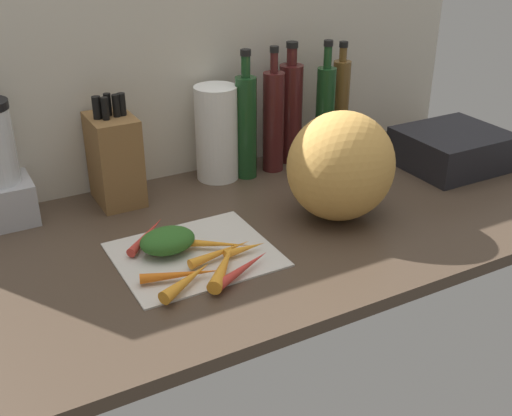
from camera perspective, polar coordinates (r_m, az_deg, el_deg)
name	(u,v)px	position (r cm, az deg, el deg)	size (l,w,h in cm)	color
ground_plane	(268,226)	(154.30, 1.10, -1.61)	(170.00, 80.00, 3.00)	#47382B
wall_back	(199,64)	(175.38, -5.22, 12.82)	(170.00, 3.00, 60.00)	beige
cutting_board	(195,254)	(139.51, -5.57, -4.14)	(33.81, 28.87, 0.80)	beige
carrot_0	(245,249)	(138.00, -1.00, -3.70)	(2.02, 2.02, 10.03)	orange
carrot_1	(224,264)	(131.50, -2.90, -5.12)	(3.10, 3.10, 18.00)	orange
carrot_2	(182,274)	(129.87, -6.72, -5.99)	(2.12, 2.12, 17.04)	orange
carrot_3	(187,280)	(127.20, -6.26, -6.53)	(2.86, 2.86, 14.78)	orange
carrot_4	(147,235)	(145.42, -9.85, -2.41)	(2.11, 2.11, 16.92)	red
carrot_5	(221,252)	(136.59, -3.23, -4.03)	(2.24, 2.24, 15.83)	orange
carrot_6	(212,244)	(139.99, -4.02, -3.25)	(2.21, 2.21, 17.74)	orange
carrot_7	(244,268)	(130.85, -1.14, -5.47)	(2.30, 2.30, 16.35)	red
carrot_greens_pile	(167,241)	(139.17, -8.02, -2.94)	(12.36, 9.51, 5.23)	#2D6023
winter_squash	(341,166)	(151.54, 7.69, 3.78)	(26.51, 24.40, 26.52)	gold
knife_block	(115,158)	(162.66, -12.67, 4.40)	(10.82, 14.83, 28.25)	brown
paper_towel_roll	(217,133)	(172.65, -3.57, 6.77)	(11.65, 11.65, 26.03)	white
bottle_0	(246,125)	(172.62, -0.90, 7.49)	(5.81, 5.81, 35.49)	#19421E
bottle_1	(273,121)	(177.28, 1.58, 7.92)	(5.96, 5.96, 35.26)	#471919
bottle_2	(290,112)	(183.96, 3.14, 8.69)	(6.87, 6.87, 35.00)	#471919
bottle_3	(325,112)	(185.62, 6.26, 8.62)	(5.50, 5.50, 35.27)	#19421E
bottle_4	(340,106)	(192.46, 7.61, 9.18)	(5.23, 5.23, 33.54)	brown
dish_rack	(452,149)	(191.41, 17.33, 5.14)	(28.39, 25.06, 10.59)	black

